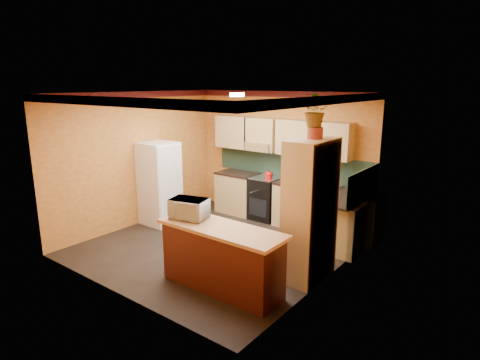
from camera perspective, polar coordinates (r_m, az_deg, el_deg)
name	(u,v)px	position (r m, az deg, el deg)	size (l,w,h in m)	color
room_shell	(227,129)	(6.99, -1.91, 7.28)	(4.24, 4.24, 2.72)	black
base_cabinets_back	(291,204)	(8.31, 7.26, -3.43)	(3.65, 0.60, 0.88)	tan
countertop_back	(292,182)	(8.18, 7.36, -0.35)	(3.65, 0.62, 0.04)	black
stove	(266,198)	(8.62, 3.68, -2.61)	(0.58, 0.58, 0.91)	black
kettle	(269,175)	(8.39, 4.11, 0.78)	(0.17, 0.17, 0.18)	#B00C0B
sink	(327,187)	(7.83, 12.27, -0.93)	(0.48, 0.40, 0.03)	silver
base_cabinets_right	(338,227)	(7.16, 13.71, -6.55)	(0.60, 0.80, 0.88)	tan
countertop_right	(339,202)	(7.01, 13.92, -3.02)	(0.62, 0.80, 0.04)	black
fridge	(160,183)	(8.41, -11.37, -0.48)	(0.68, 0.66, 1.70)	white
pantry	(310,211)	(5.95, 9.94, -4.31)	(0.48, 0.90, 2.10)	tan
fern_pot	(315,133)	(5.75, 10.63, 6.59)	(0.22, 0.22, 0.16)	maroon
fern	(316,110)	(5.72, 10.77, 9.73)	(0.42, 0.37, 0.47)	tan
breakfast_bar	(221,260)	(5.76, -2.66, -11.27)	(1.80, 0.55, 0.88)	#522013
bar_top	(221,229)	(5.58, -2.71, -6.93)	(1.90, 0.65, 0.05)	tan
microwave	(189,209)	(5.91, -7.29, -4.06)	(0.53, 0.36, 0.29)	white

